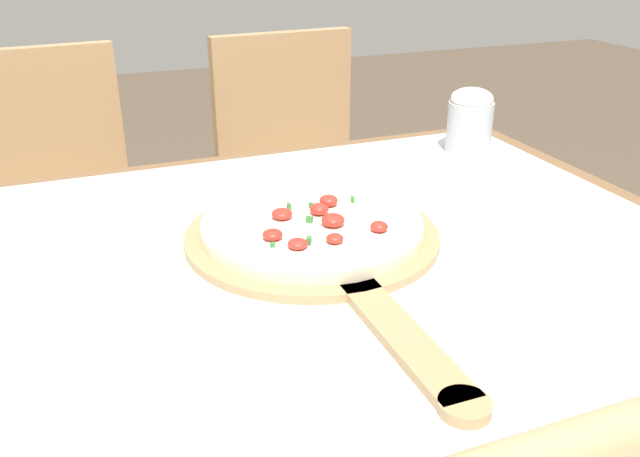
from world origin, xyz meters
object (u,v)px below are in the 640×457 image
pizza_peel (319,244)px  flour_cup (470,120)px  pizza (312,223)px  chair_left (57,215)px  chair_right (297,182)px  rolling_pin (545,457)px

pizza_peel → flour_cup: size_ratio=4.80×
pizza → flour_cup: flour_cup is taller
pizza_peel → flour_cup: bearing=34.4°
flour_cup → chair_left: bearing=143.9°
pizza_peel → chair_left: bearing=112.3°
pizza_peel → chair_right: chair_right is taller
chair_right → flour_cup: chair_right is taller
rolling_pin → pizza: bearing=91.5°
pizza → chair_right: (0.26, 0.80, -0.26)m
pizza_peel → chair_right: bearing=72.5°
pizza → flour_cup: (0.41, 0.25, 0.04)m
pizza_peel → chair_left: chair_left is taller
flour_cup → pizza_peel: bearing=-145.6°
chair_left → chair_right: size_ratio=1.00×
rolling_pin → flour_cup: 0.83m
pizza_peel → pizza: size_ratio=1.92×
rolling_pin → chair_left: (-0.35, 1.28, -0.26)m
pizza → rolling_pin: (0.01, -0.48, -0.00)m
chair_left → flour_cup: bearing=-41.1°
pizza_peel → flour_cup: (0.41, 0.28, 0.06)m
chair_left → rolling_pin: bearing=-79.5°
chair_left → flour_cup: (0.75, -0.55, 0.30)m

